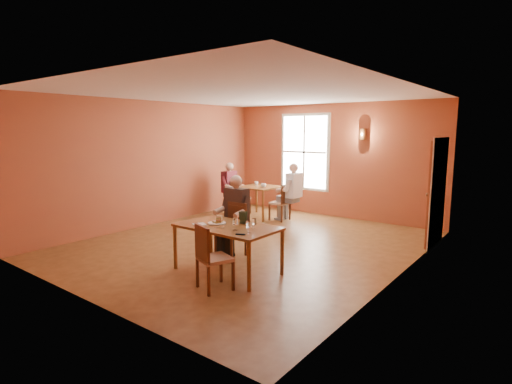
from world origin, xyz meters
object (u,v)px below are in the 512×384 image
Objects in this scene: second_table at (260,202)px; chair_diner_white at (280,202)px; chair_empty at (215,257)px; chair_diner_maroon at (241,197)px; diner_white at (281,193)px; chair_diner_main at (231,230)px; diner_maroon at (240,189)px; diner_main at (229,219)px; main_table at (227,249)px.

second_table is 0.65m from chair_diner_white.
chair_empty is 4.98m from second_table.
chair_diner_maroon is at bearing 180.00° from second_table.
chair_empty is 0.68× the size of diner_white.
chair_diner_main is 0.72× the size of diner_maroon.
diner_white reaches higher than chair_diner_maroon.
second_table is 0.69× the size of diner_maroon.
diner_main is 1.51× the size of second_table.
chair_empty is at bearing -60.45° from second_table.
chair_diner_main is 1.03× the size of chair_diner_white.
diner_maroon is (-1.36, 0.00, -0.03)m from diner_white.
chair_diner_maroon is at bearing 90.00° from chair_diner_white.
chair_diner_main is 3.18m from chair_diner_white.
diner_main reaches higher than chair_diner_maroon.
main_table is 4.63m from diner_maroon.
diner_maroon reaches higher than second_table.
diner_white is (-1.78, 4.33, 0.23)m from chair_empty.
main_table is at bearing 137.83° from chair_empty.
chair_diner_white is at bearing 90.00° from chair_diner_maroon.
diner_maroon is (-1.33, 0.00, 0.21)m from chair_diner_white.
diner_white reaches higher than diner_main.
main_table is at bearing -158.21° from chair_diner_white.
diner_main is 3.20m from diner_white.
chair_diner_white is (-0.97, 3.03, -0.02)m from chair_diner_main.
main_table is 1.21× the size of diner_maroon.
chair_diner_main is (-0.50, 0.65, 0.10)m from main_table.
chair_diner_maroon reaches higher than second_table.
main_table is 0.74m from chair_empty.
chair_diner_main is 3.18m from diner_white.
second_table is 0.74m from diner_white.
chair_diner_maroon is at bearing 126.98° from main_table.
main_table is at bearing 128.88° from diner_main.
chair_diner_white is (-0.97, 3.06, -0.24)m from diner_main.
chair_empty is at bearing 35.90° from diner_maroon.
chair_diner_maroon is (-3.11, 4.33, -0.03)m from chair_empty.
chair_diner_white is 1.35m from diner_maroon.
diner_white is (0.03, 0.00, 0.24)m from chair_diner_white.
diner_main is 3.82m from chair_diner_maroon.
main_table is 1.68× the size of chair_diner_main.
second_table is at bearing 90.00° from chair_diner_maroon.
second_table is 0.99× the size of chair_diner_white.
chair_empty is at bearing -62.84° from main_table.
main_table is 1.15× the size of diner_white.
chair_diner_white is 0.69× the size of diner_maroon.
diner_maroon is (-0.68, 0.00, 0.27)m from second_table.
chair_diner_maroon is (-2.27, 3.06, -0.25)m from diner_main.
diner_main is 3.48m from second_table.
main_table is 3.97m from diner_white.
chair_diner_white is at bearing 111.79° from main_table.
second_table is at bearing 90.00° from diner_white.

